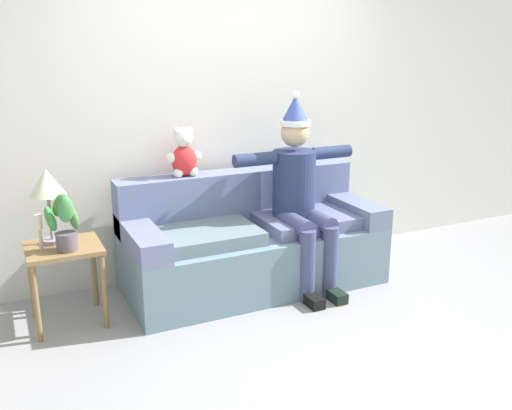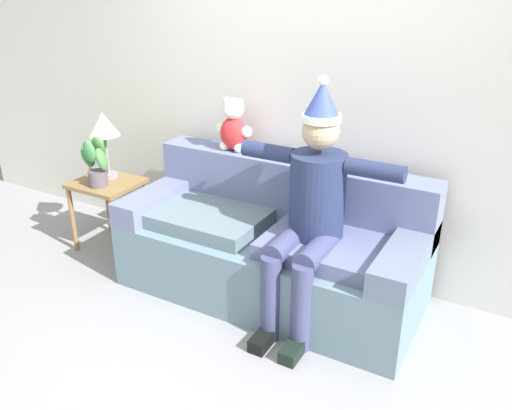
% 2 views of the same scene
% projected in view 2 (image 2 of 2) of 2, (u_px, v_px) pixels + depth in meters
% --- Properties ---
extents(ground_plane, '(10.00, 10.00, 0.00)m').
position_uv_depth(ground_plane, '(184.00, 380.00, 2.90)').
color(ground_plane, gray).
extents(back_wall, '(7.00, 0.10, 2.70)m').
position_uv_depth(back_wall, '(309.00, 85.00, 3.59)').
color(back_wall, silver).
rests_on(back_wall, ground_plane).
extents(couch, '(2.02, 0.86, 0.89)m').
position_uv_depth(couch, '(273.00, 246.00, 3.59)').
color(couch, slate).
rests_on(couch, ground_plane).
extents(person_seated, '(1.02, 0.77, 1.54)m').
position_uv_depth(person_seated, '(311.00, 206.00, 3.13)').
color(person_seated, navy).
rests_on(person_seated, ground_plane).
extents(teddy_bear, '(0.29, 0.17, 0.38)m').
position_uv_depth(teddy_bear, '(233.00, 127.00, 3.71)').
color(teddy_bear, red).
rests_on(teddy_bear, couch).
extents(side_table, '(0.49, 0.45, 0.57)m').
position_uv_depth(side_table, '(108.00, 193.00, 4.14)').
color(side_table, olive).
rests_on(side_table, ground_plane).
extents(table_lamp, '(0.24, 0.24, 0.52)m').
position_uv_depth(table_lamp, '(103.00, 127.00, 4.03)').
color(table_lamp, gray).
rests_on(table_lamp, side_table).
extents(potted_plant, '(0.25, 0.23, 0.40)m').
position_uv_depth(potted_plant, '(96.00, 162.00, 3.94)').
color(potted_plant, '#5C505A').
rests_on(potted_plant, side_table).
extents(candle_tall, '(0.04, 0.04, 0.25)m').
position_uv_depth(candle_tall, '(89.00, 160.00, 4.08)').
color(candle_tall, beige).
rests_on(candle_tall, side_table).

